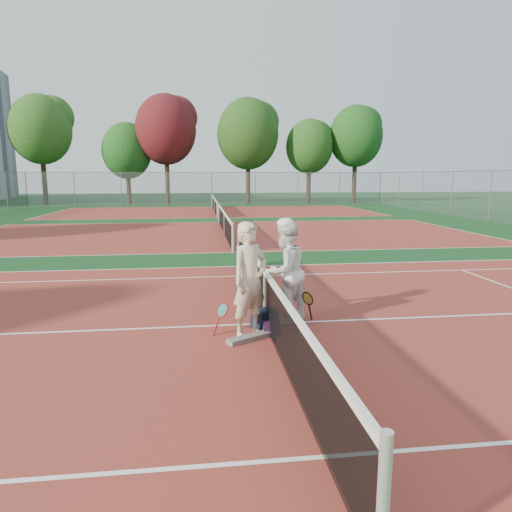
{
  "coord_description": "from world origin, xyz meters",
  "views": [
    {
      "loc": [
        -1.17,
        -8.06,
        2.73
      ],
      "look_at": [
        0.0,
        1.34,
        1.05
      ],
      "focal_mm": 32.0,
      "sensor_mm": 36.0,
      "label": 1
    }
  ],
  "objects_px": {
    "racket_red": "(222,318)",
    "water_bottle": "(300,326)",
    "racket_black_held": "(308,307)",
    "net_main": "(265,297)",
    "player_b": "(285,271)",
    "player_a": "(250,280)",
    "sports_bag_navy": "(265,319)",
    "racket_spare": "(267,331)",
    "sports_bag_purple": "(271,328)"
  },
  "relations": [
    {
      "from": "net_main",
      "to": "water_bottle",
      "type": "bearing_deg",
      "value": -50.63
    },
    {
      "from": "water_bottle",
      "to": "player_a",
      "type": "bearing_deg",
      "value": 177.29
    },
    {
      "from": "racket_red",
      "to": "racket_spare",
      "type": "height_order",
      "value": "racket_red"
    },
    {
      "from": "racket_red",
      "to": "racket_black_held",
      "type": "bearing_deg",
      "value": -34.75
    },
    {
      "from": "player_a",
      "to": "racket_red",
      "type": "relative_size",
      "value": 3.81
    },
    {
      "from": "racket_black_held",
      "to": "sports_bag_navy",
      "type": "xyz_separation_m",
      "value": [
        -0.85,
        -0.25,
        -0.12
      ]
    },
    {
      "from": "net_main",
      "to": "racket_red",
      "type": "xyz_separation_m",
      "value": [
        -0.81,
        -0.35,
        -0.25
      ]
    },
    {
      "from": "water_bottle",
      "to": "racket_red",
      "type": "bearing_deg",
      "value": 167.42
    },
    {
      "from": "racket_black_held",
      "to": "sports_bag_navy",
      "type": "relative_size",
      "value": 1.35
    },
    {
      "from": "sports_bag_navy",
      "to": "water_bottle",
      "type": "relative_size",
      "value": 1.43
    },
    {
      "from": "net_main",
      "to": "sports_bag_purple",
      "type": "height_order",
      "value": "net_main"
    },
    {
      "from": "racket_black_held",
      "to": "water_bottle",
      "type": "xyz_separation_m",
      "value": [
        -0.29,
        -0.69,
        -0.14
      ]
    },
    {
      "from": "player_b",
      "to": "racket_spare",
      "type": "relative_size",
      "value": 3.15
    },
    {
      "from": "sports_bag_purple",
      "to": "player_a",
      "type": "bearing_deg",
      "value": -174.7
    },
    {
      "from": "racket_spare",
      "to": "sports_bag_purple",
      "type": "xyz_separation_m",
      "value": [
        0.06,
        -0.05,
        0.08
      ]
    },
    {
      "from": "player_a",
      "to": "racket_spare",
      "type": "relative_size",
      "value": 3.29
    },
    {
      "from": "net_main",
      "to": "player_b",
      "type": "relative_size",
      "value": 5.8
    },
    {
      "from": "net_main",
      "to": "racket_spare",
      "type": "relative_size",
      "value": 18.28
    },
    {
      "from": "player_a",
      "to": "sports_bag_navy",
      "type": "relative_size",
      "value": 4.6
    },
    {
      "from": "racket_spare",
      "to": "sports_bag_navy",
      "type": "distance_m",
      "value": 0.34
    },
    {
      "from": "racket_red",
      "to": "sports_bag_purple",
      "type": "xyz_separation_m",
      "value": [
        0.84,
        -0.22,
        -0.14
      ]
    },
    {
      "from": "water_bottle",
      "to": "racket_spare",
      "type": "bearing_deg",
      "value": 167.2
    },
    {
      "from": "racket_red",
      "to": "racket_black_held",
      "type": "relative_size",
      "value": 0.9
    },
    {
      "from": "racket_black_held",
      "to": "player_a",
      "type": "bearing_deg",
      "value": -13.55
    },
    {
      "from": "sports_bag_purple",
      "to": "racket_red",
      "type": "bearing_deg",
      "value": 165.23
    },
    {
      "from": "sports_bag_purple",
      "to": "racket_black_held",
      "type": "bearing_deg",
      "value": 37.95
    },
    {
      "from": "player_b",
      "to": "sports_bag_navy",
      "type": "relative_size",
      "value": 4.41
    },
    {
      "from": "sports_bag_navy",
      "to": "racket_spare",
      "type": "bearing_deg",
      "value": -88.9
    },
    {
      "from": "player_b",
      "to": "racket_red",
      "type": "distance_m",
      "value": 1.51
    },
    {
      "from": "player_a",
      "to": "racket_red",
      "type": "xyz_separation_m",
      "value": [
        -0.46,
        0.26,
        -0.73
      ]
    },
    {
      "from": "net_main",
      "to": "sports_bag_purple",
      "type": "relative_size",
      "value": 38.57
    },
    {
      "from": "racket_red",
      "to": "water_bottle",
      "type": "distance_m",
      "value": 1.38
    },
    {
      "from": "racket_red",
      "to": "sports_bag_navy",
      "type": "bearing_deg",
      "value": -37.86
    },
    {
      "from": "sports_bag_navy",
      "to": "sports_bag_purple",
      "type": "xyz_separation_m",
      "value": [
        0.07,
        -0.36,
        -0.05
      ]
    },
    {
      "from": "net_main",
      "to": "sports_bag_purple",
      "type": "xyz_separation_m",
      "value": [
        0.03,
        -0.57,
        -0.39
      ]
    },
    {
      "from": "net_main",
      "to": "water_bottle",
      "type": "height_order",
      "value": "net_main"
    },
    {
      "from": "racket_spare",
      "to": "sports_bag_navy",
      "type": "relative_size",
      "value": 1.4
    },
    {
      "from": "player_b",
      "to": "racket_black_held",
      "type": "distance_m",
      "value": 0.79
    },
    {
      "from": "net_main",
      "to": "racket_spare",
      "type": "distance_m",
      "value": 0.7
    },
    {
      "from": "racket_red",
      "to": "player_a",
      "type": "bearing_deg",
      "value": -77.44
    },
    {
      "from": "racket_red",
      "to": "sports_bag_navy",
      "type": "relative_size",
      "value": 1.21
    },
    {
      "from": "racket_red",
      "to": "sports_bag_purple",
      "type": "relative_size",
      "value": 1.82
    },
    {
      "from": "player_b",
      "to": "sports_bag_navy",
      "type": "bearing_deg",
      "value": 2.02
    },
    {
      "from": "water_bottle",
      "to": "player_b",
      "type": "bearing_deg",
      "value": 97.82
    },
    {
      "from": "player_a",
      "to": "sports_bag_purple",
      "type": "height_order",
      "value": "player_a"
    },
    {
      "from": "racket_spare",
      "to": "racket_black_held",
      "type": "bearing_deg",
      "value": -64.48
    },
    {
      "from": "net_main",
      "to": "racket_red",
      "type": "bearing_deg",
      "value": -156.88
    },
    {
      "from": "racket_black_held",
      "to": "sports_bag_navy",
      "type": "distance_m",
      "value": 0.9
    },
    {
      "from": "racket_black_held",
      "to": "sports_bag_purple",
      "type": "distance_m",
      "value": 1.01
    },
    {
      "from": "racket_black_held",
      "to": "sports_bag_purple",
      "type": "relative_size",
      "value": 2.03
    }
  ]
}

